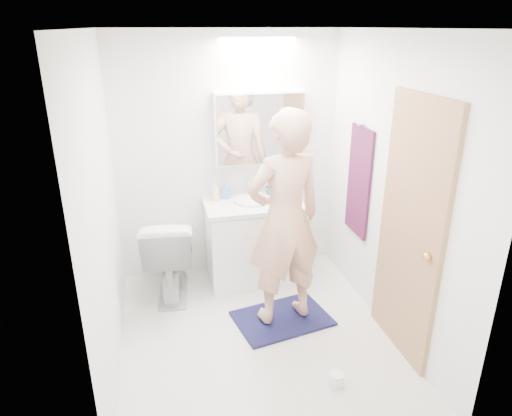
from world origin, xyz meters
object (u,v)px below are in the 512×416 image
object	(u,v)px
toothbrush_cup	(270,191)
toilet_paper_roll	(336,379)
medicine_cabinet	(259,128)
person	(285,220)
soap_bottle_b	(226,191)
toilet	(170,254)
soap_bottle_a	(215,190)
vanity_cabinet	(253,242)

from	to	relation	value
toothbrush_cup	toilet_paper_roll	world-z (taller)	toothbrush_cup
medicine_cabinet	person	xyz separation A→B (m)	(-0.03, -1.00, -0.54)
soap_bottle_b	toilet_paper_roll	distance (m)	2.07
toilet	soap_bottle_a	xyz separation A→B (m)	(0.49, 0.27, 0.51)
vanity_cabinet	person	xyz separation A→B (m)	(0.08, -0.79, 0.57)
toothbrush_cup	toilet_paper_roll	xyz separation A→B (m)	(0.03, -1.81, -0.81)
toilet_paper_roll	medicine_cabinet	bearing A→B (deg)	93.84
person	toothbrush_cup	distance (m)	0.97
vanity_cabinet	medicine_cabinet	distance (m)	1.13
vanity_cabinet	soap_bottle_a	xyz separation A→B (m)	(-0.35, 0.15, 0.53)
soap_bottle_a	toothbrush_cup	xyz separation A→B (m)	(0.56, 0.01, -0.05)
person	soap_bottle_a	size ratio (longest dim) A/B	9.16
medicine_cabinet	soap_bottle_a	distance (m)	0.74
soap_bottle_a	soap_bottle_b	size ratio (longest dim) A/B	1.25
toilet	toilet_paper_roll	world-z (taller)	toilet
soap_bottle_a	toilet_paper_roll	xyz separation A→B (m)	(0.58, -1.80, -0.87)
toilet_paper_roll	person	bearing A→B (deg)	100.36
toothbrush_cup	toilet_paper_roll	size ratio (longest dim) A/B	0.87
person	toilet_paper_roll	size ratio (longest dim) A/B	16.50
vanity_cabinet	toilet	bearing A→B (deg)	-172.16
soap_bottle_a	soap_bottle_b	xyz separation A→B (m)	(0.11, 0.03, -0.02)
medicine_cabinet	soap_bottle_b	size ratio (longest dim) A/B	5.54
vanity_cabinet	soap_bottle_a	distance (m)	0.65
soap_bottle_b	toothbrush_cup	distance (m)	0.45
toilet	toilet_paper_roll	xyz separation A→B (m)	(1.07, -1.53, -0.36)
toilet	toothbrush_cup	size ratio (longest dim) A/B	8.61
person	toilet_paper_roll	distance (m)	1.25
soap_bottle_a	toilet	bearing A→B (deg)	-151.43
soap_bottle_b	toilet_paper_roll	world-z (taller)	soap_bottle_b
soap_bottle_a	vanity_cabinet	bearing A→B (deg)	-23.29
person	toothbrush_cup	xyz separation A→B (m)	(0.13, 0.95, -0.09)
person	toilet_paper_roll	xyz separation A→B (m)	(0.16, -0.85, -0.91)
toilet	soap_bottle_b	bearing A→B (deg)	-147.35
soap_bottle_a	medicine_cabinet	bearing A→B (deg)	7.47
vanity_cabinet	medicine_cabinet	world-z (taller)	medicine_cabinet
person	toilet	bearing A→B (deg)	-47.54
toilet	person	xyz separation A→B (m)	(0.91, -0.68, 0.55)
toilet	soap_bottle_b	xyz separation A→B (m)	(0.60, 0.30, 0.49)
soap_bottle_b	toilet_paper_roll	bearing A→B (deg)	-75.54
soap_bottle_a	toothbrush_cup	world-z (taller)	soap_bottle_a
toilet	soap_bottle_a	bearing A→B (deg)	-145.06
soap_bottle_a	toothbrush_cup	size ratio (longest dim) A/B	2.08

